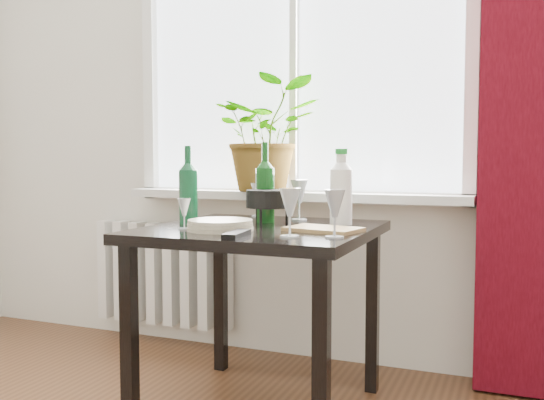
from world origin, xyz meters
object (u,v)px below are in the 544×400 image
at_px(potted_plant, 267,135).
at_px(wineglass_back_left, 258,199).
at_px(wineglass_far_right, 335,213).
at_px(fondue_pot, 268,207).
at_px(wine_bottle_left, 188,184).
at_px(table, 261,250).
at_px(wineglass_back_center, 299,199).
at_px(wineglass_front_left, 184,214).
at_px(cutting_board, 323,229).
at_px(radiator, 163,273).
at_px(tv_remote, 237,234).
at_px(wine_bottle_right, 265,182).
at_px(bottle_amber, 265,190).
at_px(plate_stack, 220,225).
at_px(cleaning_bottle, 341,186).
at_px(wineglass_front_right, 290,212).

xyz_separation_m(potted_plant, wineglass_back_left, (0.04, -0.19, -0.30)).
relative_size(wineglass_far_right, fondue_pot, 0.81).
bearing_deg(wine_bottle_left, table, 4.39).
height_order(wineglass_back_center, wineglass_front_left, wineglass_back_center).
bearing_deg(cutting_board, wineglass_far_right, -61.51).
relative_size(radiator, tv_remote, 4.68).
distance_m(table, wineglass_back_center, 0.34).
relative_size(table, wine_bottle_right, 2.51).
bearing_deg(wineglass_back_left, fondue_pot, -59.19).
height_order(table, cutting_board, cutting_board).
bearing_deg(bottle_amber, plate_stack, -91.58).
bearing_deg(wineglass_far_right, cleaning_bottle, 102.77).
bearing_deg(table, wine_bottle_right, 107.17).
bearing_deg(wineglass_front_left, cleaning_bottle, 38.14).
xyz_separation_m(radiator, table, (0.85, -0.63, 0.27)).
xyz_separation_m(bottle_amber, cutting_board, (0.35, -0.28, -0.12)).
height_order(wine_bottle_left, cutting_board, wine_bottle_left).
height_order(radiator, wine_bottle_right, wine_bottle_right).
bearing_deg(radiator, bottle_amber, -27.33).
height_order(table, wineglass_front_left, wineglass_front_left).
xyz_separation_m(wineglass_front_left, fondue_pot, (0.22, 0.29, 0.01)).
bearing_deg(tv_remote, wineglass_front_right, 13.04).
xyz_separation_m(wineglass_front_right, wineglass_front_left, (-0.44, 0.06, -0.03)).
distance_m(cleaning_bottle, plate_stack, 0.53).
bearing_deg(wine_bottle_left, wineglass_back_center, 39.67).
bearing_deg(tv_remote, table, 91.73).
height_order(table, wineglass_back_center, wineglass_back_center).
bearing_deg(wineglass_back_left, potted_plant, 100.74).
bearing_deg(radiator, plate_stack, -46.58).
relative_size(wine_bottle_right, wineglass_back_center, 1.87).
relative_size(table, wineglass_far_right, 5.05).
distance_m(wine_bottle_left, wine_bottle_right, 0.32).
bearing_deg(wine_bottle_right, wineglass_front_left, -117.14).
height_order(bottle_amber, wineglass_far_right, bottle_amber).
distance_m(wineglass_back_left, tv_remote, 0.72).
height_order(radiator, table, table).
relative_size(wine_bottle_left, wineglass_back_center, 1.78).
relative_size(wineglass_far_right, wineglass_back_center, 0.93).
bearing_deg(wineglass_back_center, table, -101.67).
bearing_deg(fondue_pot, wineglass_back_left, 131.41).
height_order(wine_bottle_left, wineglass_front_left, wine_bottle_left).
bearing_deg(potted_plant, wineglass_front_left, -91.59).
relative_size(wine_bottle_left, wineglass_back_left, 2.05).
bearing_deg(potted_plant, wineglass_back_center, -46.34).
relative_size(potted_plant, plate_stack, 2.21).
bearing_deg(radiator, wineglass_front_left, -53.11).
bearing_deg(cutting_board, potted_plant, 128.19).
relative_size(wine_bottle_left, wineglass_far_right, 1.92).
relative_size(plate_stack, fondue_pot, 1.20).
bearing_deg(plate_stack, table, 62.31).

